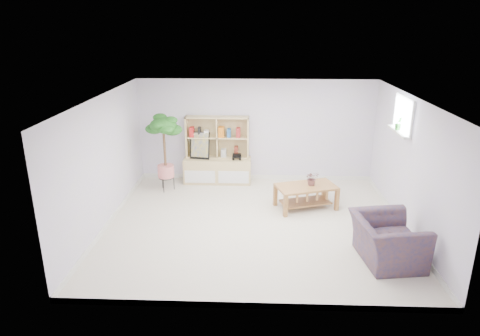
{
  "coord_description": "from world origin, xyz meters",
  "views": [
    {
      "loc": [
        0.02,
        -7.28,
        3.62
      ],
      "look_at": [
        -0.29,
        0.54,
        0.94
      ],
      "focal_mm": 32.0,
      "sensor_mm": 36.0,
      "label": 1
    }
  ],
  "objects_px": {
    "storage_unit": "(217,150)",
    "coffee_table": "(306,197)",
    "floor_tree": "(165,153)",
    "armchair": "(387,237)"
  },
  "relations": [
    {
      "from": "armchair",
      "to": "coffee_table",
      "type": "bearing_deg",
      "value": 20.02
    },
    {
      "from": "storage_unit",
      "to": "coffee_table",
      "type": "relative_size",
      "value": 1.32
    },
    {
      "from": "coffee_table",
      "to": "floor_tree",
      "type": "bearing_deg",
      "value": 145.96
    },
    {
      "from": "coffee_table",
      "to": "floor_tree",
      "type": "height_order",
      "value": "floor_tree"
    },
    {
      "from": "storage_unit",
      "to": "armchair",
      "type": "bearing_deg",
      "value": -48.87
    },
    {
      "from": "floor_tree",
      "to": "armchair",
      "type": "height_order",
      "value": "floor_tree"
    },
    {
      "from": "storage_unit",
      "to": "armchair",
      "type": "height_order",
      "value": "storage_unit"
    },
    {
      "from": "storage_unit",
      "to": "floor_tree",
      "type": "relative_size",
      "value": 0.9
    },
    {
      "from": "coffee_table",
      "to": "armchair",
      "type": "bearing_deg",
      "value": -80.45
    },
    {
      "from": "storage_unit",
      "to": "coffee_table",
      "type": "bearing_deg",
      "value": -36.3
    }
  ]
}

